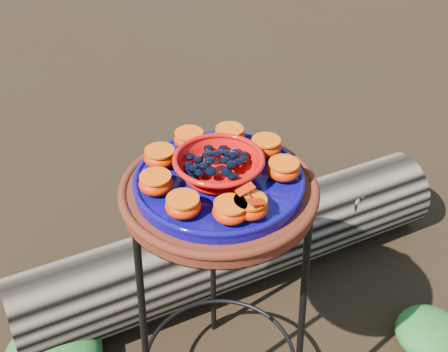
{
  "coord_description": "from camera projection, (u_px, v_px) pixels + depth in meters",
  "views": [
    {
      "loc": [
        -0.08,
        -0.9,
        1.44
      ],
      "look_at": [
        0.01,
        0.0,
        0.76
      ],
      "focal_mm": 45.0,
      "sensor_mm": 36.0,
      "label": 1
    }
  ],
  "objects": [
    {
      "name": "plant_stand",
      "position": [
        220.0,
        309.0,
        1.38
      ],
      "size": [
        0.44,
        0.44,
        0.7
      ],
      "primitive_type": null,
      "color": "black",
      "rests_on": "ground"
    },
    {
      "name": "terracotta_saucer",
      "position": [
        219.0,
        193.0,
        1.16
      ],
      "size": [
        0.4,
        0.4,
        0.03
      ],
      "primitive_type": "cylinder",
      "color": "#4F1C13",
      "rests_on": "plant_stand"
    },
    {
      "name": "cobalt_plate",
      "position": [
        219.0,
        182.0,
        1.14
      ],
      "size": [
        0.35,
        0.35,
        0.02
      ],
      "primitive_type": "cylinder",
      "color": "#06004F",
      "rests_on": "terracotta_saucer"
    },
    {
      "name": "red_bowl",
      "position": [
        219.0,
        168.0,
        1.12
      ],
      "size": [
        0.17,
        0.17,
        0.05
      ],
      "primitive_type": null,
      "color": "#C10A08",
      "rests_on": "cobalt_plate"
    },
    {
      "name": "glass_gems",
      "position": [
        219.0,
        153.0,
        1.1
      ],
      "size": [
        0.13,
        0.13,
        0.02
      ],
      "primitive_type": null,
      "color": "black",
      "rests_on": "red_bowl"
    },
    {
      "name": "orange_half_0",
      "position": [
        250.0,
        207.0,
        1.03
      ],
      "size": [
        0.07,
        0.07,
        0.04
      ],
      "primitive_type": "ellipsoid",
      "color": "red",
      "rests_on": "cobalt_plate"
    },
    {
      "name": "orange_half_1",
      "position": [
        283.0,
        170.0,
        1.12
      ],
      "size": [
        0.07,
        0.07,
        0.04
      ],
      "primitive_type": "ellipsoid",
      "color": "red",
      "rests_on": "cobalt_plate"
    },
    {
      "name": "orange_half_2",
      "position": [
        266.0,
        147.0,
        1.19
      ],
      "size": [
        0.07,
        0.07,
        0.04
      ],
      "primitive_type": "ellipsoid",
      "color": "red",
      "rests_on": "cobalt_plate"
    },
    {
      "name": "orange_half_3",
      "position": [
        230.0,
        136.0,
        1.23
      ],
      "size": [
        0.07,
        0.07,
        0.04
      ],
      "primitive_type": "ellipsoid",
      "color": "red",
      "rests_on": "cobalt_plate"
    },
    {
      "name": "orange_half_4",
      "position": [
        189.0,
        139.0,
        1.21
      ],
      "size": [
        0.07,
        0.07,
        0.04
      ],
      "primitive_type": "ellipsoid",
      "color": "red",
      "rests_on": "cobalt_plate"
    },
    {
      "name": "orange_half_5",
      "position": [
        160.0,
        157.0,
        1.16
      ],
      "size": [
        0.07,
        0.07,
        0.04
      ],
      "primitive_type": "ellipsoid",
      "color": "red",
      "rests_on": "cobalt_plate"
    },
    {
      "name": "orange_half_6",
      "position": [
        156.0,
        183.0,
        1.09
      ],
      "size": [
        0.07,
        0.07,
        0.04
      ],
      "primitive_type": "ellipsoid",
      "color": "red",
      "rests_on": "cobalt_plate"
    },
    {
      "name": "orange_half_7",
      "position": [
        183.0,
        206.0,
        1.03
      ],
      "size": [
        0.07,
        0.07,
        0.04
      ],
      "primitive_type": "ellipsoid",
      "color": "red",
      "rests_on": "cobalt_plate"
    },
    {
      "name": "orange_half_8",
      "position": [
        231.0,
        211.0,
        1.02
      ],
      "size": [
        0.07,
        0.07,
        0.04
      ],
      "primitive_type": "ellipsoid",
      "color": "red",
      "rests_on": "cobalt_plate"
    },
    {
      "name": "butterfly",
      "position": [
        251.0,
        196.0,
        1.02
      ],
      "size": [
        0.09,
        0.07,
        0.01
      ],
      "primitive_type": null,
      "rotation": [
        0.0,
        0.0,
        0.37
      ],
      "color": "#BF1C00",
      "rests_on": "orange_half_0"
    },
    {
      "name": "driftwood_log",
      "position": [
        235.0,
        246.0,
        1.86
      ],
      "size": [
        1.48,
        0.86,
        0.27
      ],
      "primitive_type": null,
      "rotation": [
        0.0,
        0.0,
        0.36
      ],
      "color": "black",
      "rests_on": "ground"
    },
    {
      "name": "foliage_right",
      "position": [
        431.0,
        333.0,
        1.68
      ],
      "size": [
        0.21,
        0.21,
        0.1
      ],
      "primitive_type": "ellipsoid",
      "color": "#144F1A",
      "rests_on": "ground"
    },
    {
      "name": "foliage_back",
      "position": [
        184.0,
        232.0,
        1.99
      ],
      "size": [
        0.35,
        0.35,
        0.17
      ],
      "primitive_type": "ellipsoid",
      "color": "#144F1A",
      "rests_on": "ground"
    }
  ]
}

